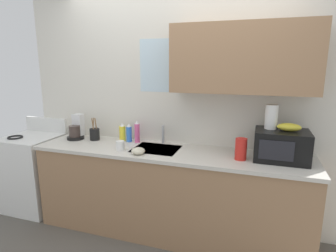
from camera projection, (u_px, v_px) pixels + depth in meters
The scene contains 15 objects.
kitchen_wall_assembly at pixel (191, 100), 2.92m from camera, with size 3.53×0.42×2.50m.
counter_unit at pixel (168, 191), 2.88m from camera, with size 2.76×0.63×0.90m.
sink_faucet at pixel (163, 134), 3.03m from camera, with size 0.03×0.03×0.20m, color #B2B5BA.
stove_range at pixel (34, 172), 3.41m from camera, with size 0.60×0.60×1.08m.
microwave at pixel (281, 145), 2.48m from camera, with size 0.46×0.35×0.27m.
banana_bunch at pixel (289, 127), 2.43m from camera, with size 0.20×0.11×0.07m, color gold.
paper_towel_roll at pixel (271, 117), 2.51m from camera, with size 0.11×0.11×0.22m, color white.
coffee_maker at pixel (77, 130), 3.21m from camera, with size 0.19×0.21×0.28m.
dish_soap_bottle_pink at pixel (137, 132), 3.05m from camera, with size 0.06×0.06×0.24m.
dish_soap_bottle_blue at pixel (129, 133), 3.09m from camera, with size 0.06×0.06×0.20m.
dish_soap_bottle_yellow at pixel (122, 133), 3.12m from camera, with size 0.07×0.07×0.20m.
cereal_canister at pixel (241, 149), 2.50m from camera, with size 0.10×0.10×0.20m, color red.
mug_white at pixel (120, 146), 2.78m from camera, with size 0.08×0.08×0.10m, color white.
utensil_crock at pixel (95, 134), 3.16m from camera, with size 0.11×0.11×0.26m.
small_bowl at pixel (138, 151), 2.66m from camera, with size 0.13×0.13×0.07m, color beige.
Camera 1 is at (0.84, -2.53, 1.74)m, focal length 29.90 mm.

